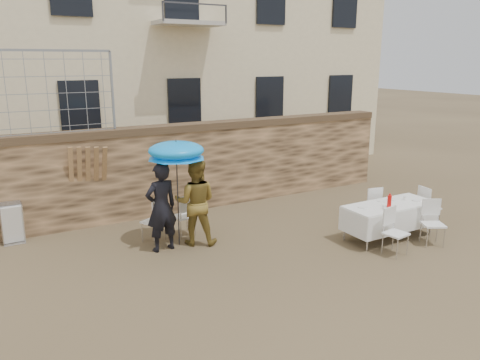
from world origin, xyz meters
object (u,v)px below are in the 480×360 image
couple_chair_right (184,215)px  table_chair_side (429,206)px  table_chair_front_left (396,232)px  chair_stack_right (12,220)px  woman_dress (195,202)px  banquet_table (390,206)px  table_chair_front_right (433,223)px  couple_chair_left (153,220)px  man_suit (161,207)px  umbrella (176,154)px  soda_bottle (389,201)px  table_chair_back (370,206)px

couple_chair_right → table_chair_side: (5.27, -2.21, 0.00)m
table_chair_front_left → chair_stack_right: bearing=136.3°
table_chair_front_left → woman_dress: bearing=133.0°
banquet_table → couple_chair_right: bearing=149.2°
woman_dress → chair_stack_right: bearing=-1.9°
table_chair_front_right → banquet_table: bearing=151.1°
woman_dress → couple_chair_left: size_ratio=1.91×
table_chair_front_left → man_suit: bearing=138.7°
woman_dress → umbrella: (-0.35, 0.10, 1.05)m
soda_bottle → chair_stack_right: bearing=150.5°
umbrella → couple_chair_right: umbrella is taller
chair_stack_right → couple_chair_left: bearing=-29.8°
chair_stack_right → table_chair_back: bearing=-22.2°
table_chair_back → couple_chair_right: bearing=-10.8°
table_chair_front_right → chair_stack_right: bearing=176.8°
banquet_table → table_chair_back: bearing=76.0°
man_suit → couple_chair_right: (0.70, 0.55, -0.44)m
man_suit → table_chair_front_right: 5.68m
couple_chair_right → chair_stack_right: (-3.35, 1.51, -0.02)m
woman_dress → table_chair_back: bearing=-164.1°
table_chair_back → chair_stack_right: table_chair_back is taller
banquet_table → table_chair_back: table_chair_back is taller
man_suit → umbrella: umbrella is taller
table_chair_front_left → couple_chair_right: bearing=127.9°
table_chair_front_right → table_chair_back: size_ratio=1.00×
woman_dress → soda_bottle: size_ratio=7.05×
couple_chair_right → table_chair_front_right: bearing=136.5°
banquet_table → table_chair_side: bearing=4.1°
umbrella → table_chair_front_left: umbrella is taller
umbrella → table_chair_back: 4.74m
soda_bottle → table_chair_back: 1.11m
woman_dress → chair_stack_right: (-3.40, 2.06, -0.46)m
table_chair_back → banquet_table: bearing=85.5°
man_suit → soda_bottle: (4.37, -1.91, -0.01)m
couple_chair_right → table_chair_front_left: size_ratio=1.00×
table_chair_front_right → chair_stack_right: size_ratio=1.04×
woman_dress → table_chair_front_left: 4.11m
umbrella → soda_bottle: umbrella is taller
man_suit → couple_chair_right: man_suit is taller
table_chair_front_right → table_chair_back: (-0.30, 1.55, 0.00)m
man_suit → table_chair_side: man_suit is taller
umbrella → table_chair_side: (5.57, -1.76, -1.49)m
banquet_table → table_chair_back: (0.20, 0.80, -0.25)m
umbrella → chair_stack_right: (-3.05, 1.96, -1.51)m
soda_bottle → table_chair_side: bearing=8.9°
soda_bottle → man_suit: bearing=156.4°
table_chair_front_right → table_chair_side: bearing=70.8°
table_chair_back → table_chair_side: (1.20, -0.70, 0.00)m
couple_chair_right → table_chair_front_left: same height
table_chair_front_left → banquet_table: bearing=42.3°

